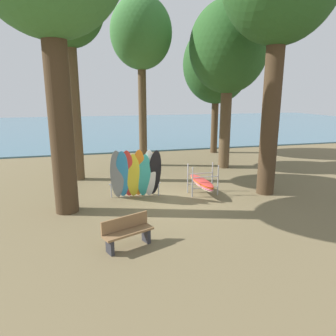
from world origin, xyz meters
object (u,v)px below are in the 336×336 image
at_px(leaning_board_pile, 136,175).
at_px(park_bench, 127,231).
at_px(tree_far_right_back, 217,65).
at_px(tree_far_left_back, 228,49).
at_px(tree_deep_back, 141,35).
at_px(tree_mid_behind, 68,9).
at_px(board_storage_rack, 202,182).

xyz_separation_m(leaning_board_pile, park_bench, (-0.84, -3.84, -0.55)).
distance_m(tree_far_right_back, park_bench, 15.59).
height_order(leaning_board_pile, park_bench, leaning_board_pile).
distance_m(tree_far_left_back, tree_deep_back, 4.66).
height_order(tree_mid_behind, tree_deep_back, tree_mid_behind).
relative_size(tree_far_left_back, board_storage_rack, 4.13).
bearing_deg(board_storage_rack, tree_far_right_back, 64.33).
distance_m(tree_far_left_back, leaning_board_pile, 8.80).
relative_size(tree_mid_behind, leaning_board_pile, 4.63).
height_order(tree_far_right_back, tree_deep_back, tree_deep_back).
distance_m(tree_mid_behind, leaning_board_pile, 7.86).
xyz_separation_m(tree_far_left_back, board_storage_rack, (-2.88, -4.18, -5.83)).
xyz_separation_m(board_storage_rack, park_bench, (-3.58, -3.83, -0.04)).
bearing_deg(board_storage_rack, tree_far_left_back, 55.43).
bearing_deg(tree_mid_behind, tree_far_left_back, 4.14).
height_order(tree_far_left_back, tree_far_right_back, tree_far_left_back).
bearing_deg(park_bench, tree_far_left_back, 51.09).
relative_size(board_storage_rack, park_bench, 1.46).
xyz_separation_m(tree_mid_behind, tree_deep_back, (3.57, 2.24, -0.55)).
relative_size(tree_far_right_back, park_bench, 5.88).
height_order(tree_mid_behind, tree_far_left_back, tree_mid_behind).
bearing_deg(tree_far_left_back, leaning_board_pile, -143.44).
bearing_deg(tree_far_left_back, park_bench, -128.91).
bearing_deg(tree_mid_behind, leaning_board_pile, -58.32).
distance_m(tree_far_left_back, tree_far_right_back, 4.58).
height_order(tree_far_left_back, park_bench, tree_far_left_back).
distance_m(tree_mid_behind, board_storage_rack, 9.41).
relative_size(tree_mid_behind, tree_far_left_back, 1.10).
distance_m(tree_far_left_back, board_storage_rack, 7.74).
bearing_deg(tree_mid_behind, tree_far_right_back, 28.62).
xyz_separation_m(tree_mid_behind, tree_far_right_back, (9.09, 4.96, -1.70)).
relative_size(tree_far_right_back, board_storage_rack, 4.02).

